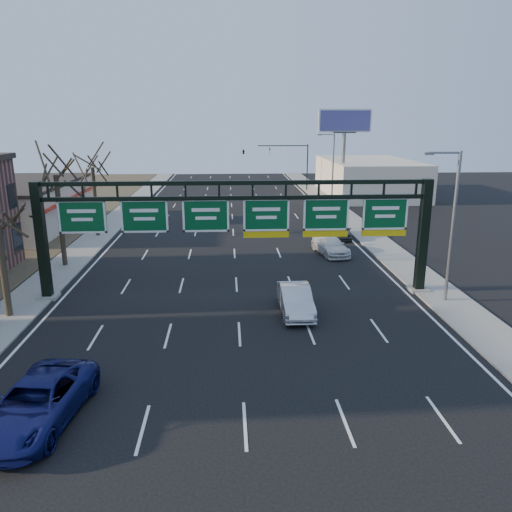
{
  "coord_description": "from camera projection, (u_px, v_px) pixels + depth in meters",
  "views": [
    {
      "loc": [
        -0.51,
        -21.78,
        10.73
      ],
      "look_at": [
        1.06,
        5.49,
        3.2
      ],
      "focal_mm": 35.0,
      "sensor_mm": 36.0,
      "label": 1
    }
  ],
  "objects": [
    {
      "name": "lane_markings",
      "position": [
        234.0,
        247.0,
        43.09
      ],
      "size": [
        21.6,
        120.0,
        0.01
      ],
      "primitive_type": "cube",
      "color": "white",
      "rests_on": "ground"
    },
    {
      "name": "building_right_distant",
      "position": [
        368.0,
        177.0,
        72.41
      ],
      "size": [
        12.0,
        20.0,
        5.0
      ],
      "primitive_type": "cube",
      "color": "beige",
      "rests_on": "ground"
    },
    {
      "name": "traffic_signal_mast",
      "position": [
        268.0,
        155.0,
        75.63
      ],
      "size": [
        10.16,
        0.54,
        7.0
      ],
      "color": "black",
      "rests_on": "ground"
    },
    {
      "name": "streetlight_far",
      "position": [
        332.0,
        166.0,
        61.68
      ],
      "size": [
        2.15,
        0.22,
        9.0
      ],
      "color": "slate",
      "rests_on": "sidewalk_right"
    },
    {
      "name": "sign_gantry",
      "position": [
        239.0,
        223.0,
        30.32
      ],
      "size": [
        24.6,
        1.2,
        7.2
      ],
      "color": "black",
      "rests_on": "ground"
    },
    {
      "name": "car_silver_distant",
      "position": [
        206.0,
        214.0,
        54.21
      ],
      "size": [
        2.14,
        4.84,
        1.55
      ],
      "primitive_type": "imported",
      "rotation": [
        0.0,
        0.0,
        -0.11
      ],
      "color": "#A4A4A9",
      "rests_on": "ground"
    },
    {
      "name": "tree_far",
      "position": [
        91.0,
        156.0,
        45.21
      ],
      "size": [
        3.6,
        3.6,
        8.86
      ],
      "color": "#2F241A",
      "rests_on": "sidewalk_left"
    },
    {
      "name": "ground",
      "position": [
        240.0,
        351.0,
        23.84
      ],
      "size": [
        160.0,
        160.0,
        0.0
      ],
      "primitive_type": "plane",
      "color": "black",
      "rests_on": "ground"
    },
    {
      "name": "streetlight_near",
      "position": [
        451.0,
        219.0,
        28.96
      ],
      "size": [
        2.15,
        0.22,
        9.0
      ],
      "color": "slate",
      "rests_on": "sidewalk_right"
    },
    {
      "name": "sidewalk_left",
      "position": [
        84.0,
        249.0,
        42.37
      ],
      "size": [
        3.0,
        120.0,
        0.12
      ],
      "primitive_type": "cube",
      "color": "gray",
      "rests_on": "ground"
    },
    {
      "name": "car_grey_far",
      "position": [
        341.0,
        230.0,
        46.39
      ],
      "size": [
        2.35,
        4.7,
        1.54
      ],
      "primitive_type": "imported",
      "rotation": [
        0.0,
        0.0,
        -0.12
      ],
      "color": "#3F4244",
      "rests_on": "ground"
    },
    {
      "name": "sidewalk_right",
      "position": [
        380.0,
        245.0,
        43.79
      ],
      "size": [
        3.0,
        120.0,
        0.12
      ],
      "primitive_type": "cube",
      "color": "gray",
      "rests_on": "ground"
    },
    {
      "name": "car_silver_sedan",
      "position": [
        295.0,
        300.0,
        28.34
      ],
      "size": [
        1.71,
        4.84,
        1.59
      ],
      "primitive_type": "imported",
      "rotation": [
        0.0,
        0.0,
        0.01
      ],
      "color": "silver",
      "rests_on": "ground"
    },
    {
      "name": "car_blue_suv",
      "position": [
        37.0,
        402.0,
        18.04
      ],
      "size": [
        3.49,
        6.2,
        1.63
      ],
      "primitive_type": "imported",
      "rotation": [
        0.0,
        0.0,
        -0.14
      ],
      "color": "navy",
      "rests_on": "ground"
    },
    {
      "name": "billboard_right",
      "position": [
        344.0,
        132.0,
        65.56
      ],
      "size": [
        7.0,
        0.5,
        12.0
      ],
      "color": "slate",
      "rests_on": "ground"
    },
    {
      "name": "car_white_wagon",
      "position": [
        330.0,
        245.0,
        40.83
      ],
      "size": [
        2.87,
        5.19,
        1.42
      ],
      "primitive_type": "imported",
      "rotation": [
        0.0,
        0.0,
        0.19
      ],
      "color": "silver",
      "rests_on": "ground"
    },
    {
      "name": "cream_strip",
      "position": [
        18.0,
        205.0,
        49.94
      ],
      "size": [
        10.9,
        18.4,
        4.7
      ],
      "color": "beige",
      "rests_on": "ground"
    },
    {
      "name": "tree_mid",
      "position": [
        54.0,
        161.0,
        35.49
      ],
      "size": [
        3.6,
        3.6,
        9.24
      ],
      "color": "#2F241A",
      "rests_on": "sidewalk_left"
    }
  ]
}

